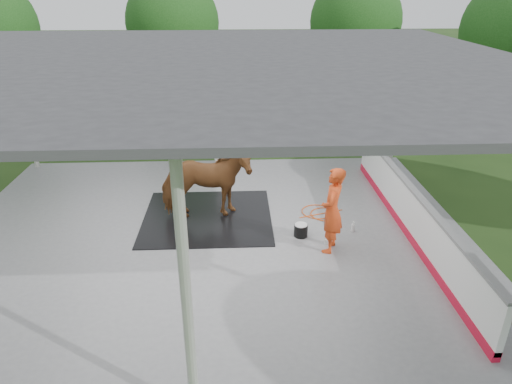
{
  "coord_description": "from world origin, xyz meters",
  "views": [
    {
      "loc": [
        0.62,
        -9.12,
        5.44
      ],
      "look_at": [
        1.05,
        0.04,
        1.18
      ],
      "focal_mm": 32.0,
      "sensor_mm": 36.0,
      "label": 1
    }
  ],
  "objects_px": {
    "dasher_board": "(410,213)",
    "handler": "(332,210)",
    "horse": "(206,183)",
    "wash_bucket": "(301,230)"
  },
  "relations": [
    {
      "from": "dasher_board",
      "to": "handler",
      "type": "xyz_separation_m",
      "value": [
        -1.96,
        -0.6,
        0.42
      ]
    },
    {
      "from": "dasher_board",
      "to": "horse",
      "type": "relative_size",
      "value": 3.69
    },
    {
      "from": "dasher_board",
      "to": "horse",
      "type": "bearing_deg",
      "value": 167.79
    },
    {
      "from": "horse",
      "to": "wash_bucket",
      "type": "bearing_deg",
      "value": -119.44
    },
    {
      "from": "handler",
      "to": "dasher_board",
      "type": "bearing_deg",
      "value": 128.6
    },
    {
      "from": "dasher_board",
      "to": "wash_bucket",
      "type": "bearing_deg",
      "value": 179.92
    },
    {
      "from": "dasher_board",
      "to": "wash_bucket",
      "type": "xyz_separation_m",
      "value": [
        -2.51,
        0.0,
        -0.39
      ]
    },
    {
      "from": "dasher_board",
      "to": "handler",
      "type": "bearing_deg",
      "value": -162.86
    },
    {
      "from": "dasher_board",
      "to": "handler",
      "type": "distance_m",
      "value": 2.09
    },
    {
      "from": "dasher_board",
      "to": "horse",
      "type": "height_order",
      "value": "horse"
    }
  ]
}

